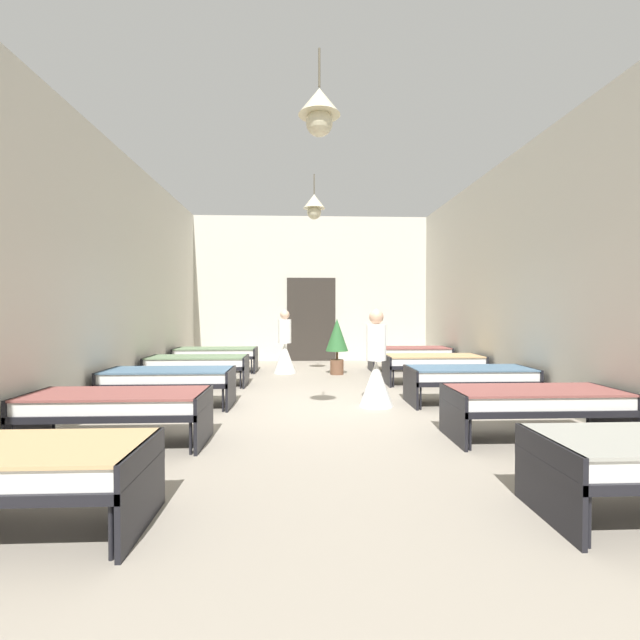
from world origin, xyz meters
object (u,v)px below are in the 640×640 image
Objects in this scene: bed_right_row_1 at (534,401)px; bed_right_row_2 at (470,376)px; bed_right_row_4 at (409,353)px; bed_left_row_2 at (169,378)px; nurse_near_aisle at (285,350)px; bed_left_row_4 at (216,354)px; bed_left_row_3 at (198,363)px; bed_left_row_1 at (117,405)px; potted_plant at (337,339)px; bed_right_row_3 at (433,362)px; nurse_mid_aisle at (376,372)px.

bed_right_row_2 is (0.00, 1.90, 0.00)m from bed_right_row_1.
bed_right_row_1 is at bearing -90.00° from bed_right_row_4.
nurse_near_aisle reaches higher than bed_left_row_2.
bed_right_row_2 is 1.00× the size of bed_left_row_4.
bed_left_row_3 and bed_left_row_4 have the same top height.
bed_left_row_3 is (0.00, 3.80, 0.00)m from bed_left_row_1.
bed_left_row_2 is at bearing 157.64° from bed_right_row_1.
potted_plant reaches higher than bed_right_row_1.
bed_left_row_3 is 1.00× the size of bed_right_row_3.
bed_left_row_1 and bed_right_row_3 have the same top height.
bed_left_row_3 is 1.28× the size of nurse_near_aisle.
bed_left_row_4 is (0.00, 3.80, 0.00)m from bed_left_row_2.
bed_right_row_4 is 1.28× the size of nurse_mid_aisle.
potted_plant is at bearing 26.22° from bed_left_row_3.
bed_right_row_4 is (0.00, 5.70, 0.00)m from bed_right_row_1.
bed_right_row_4 is (0.00, 1.90, 0.00)m from bed_right_row_3.
bed_left_row_1 and bed_right_row_1 have the same top height.
bed_right_row_4 is (4.62, 1.90, 0.00)m from bed_left_row_3.
bed_left_row_2 is 4.99m from bed_right_row_3.
bed_right_row_4 is at bearing 39.44° from bed_left_row_2.
nurse_mid_aisle is 3.40m from potted_plant.
bed_left_row_2 is 3.93m from nurse_near_aisle.
bed_left_row_4 is at bearing 90.00° from bed_left_row_1.
bed_left_row_1 is 3.80m from bed_left_row_3.
potted_plant is (2.82, 3.29, 0.36)m from bed_left_row_2.
bed_right_row_2 is 5.98m from bed_left_row_4.
potted_plant is at bearing -164.16° from bed_right_row_4.
bed_right_row_4 is at bearing 15.84° from potted_plant.
bed_left_row_1 is at bearing 180.00° from bed_right_row_1.
bed_right_row_3 is (0.00, 3.80, 0.00)m from bed_right_row_1.
bed_right_row_3 is 4.99m from bed_left_row_4.
nurse_near_aisle reaches higher than bed_right_row_3.
bed_left_row_1 is at bearing -90.00° from bed_left_row_3.
bed_left_row_4 is 4.99m from nurse_mid_aisle.
bed_left_row_2 is 1.00× the size of bed_right_row_2.
bed_right_row_1 is at bearing 40.63° from nurse_near_aisle.
nurse_near_aisle reaches higher than bed_left_row_4.
bed_right_row_3 is at bearing -22.36° from bed_left_row_4.
bed_right_row_4 is at bearing -9.30° from nurse_mid_aisle.
bed_right_row_2 is at bearing 0.00° from bed_left_row_2.
bed_right_row_2 is at bearing 22.36° from bed_left_row_1.
bed_right_row_3 is 1.90m from bed_right_row_4.
bed_right_row_1 is 4.99m from bed_left_row_2.
bed_right_row_2 is 3.77m from potted_plant.
nurse_near_aisle is 1.17× the size of potted_plant.
bed_right_row_1 is 1.00× the size of bed_right_row_3.
nurse_mid_aisle is (-1.48, -3.88, 0.09)m from bed_right_row_4.
bed_left_row_1 is 4.99m from bed_right_row_2.
nurse_near_aisle reaches higher than potted_plant.
bed_left_row_1 is at bearing -4.57° from nurse_near_aisle.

